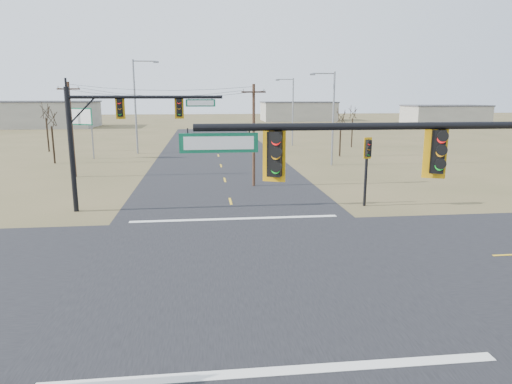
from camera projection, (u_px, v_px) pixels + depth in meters
ground at (248, 267)px, 19.09m from camera, size 320.00×320.00×0.00m
road_ew at (248, 266)px, 19.09m from camera, size 160.00×14.00×0.02m
road_ns at (248, 266)px, 19.09m from camera, size 14.00×160.00×0.02m
stop_bar_near at (276, 371)px, 11.80m from camera, size 12.00×0.40×0.01m
stop_bar_far at (235, 219)px, 26.38m from camera, size 12.00×0.40×0.01m
mast_arm_near at (444, 178)px, 11.23m from camera, size 10.34×0.59×6.91m
mast_arm_far at (119, 123)px, 27.41m from camera, size 9.29×0.49×7.52m
pedestal_signal_ne at (368, 156)px, 28.79m from camera, size 0.63×0.55×4.47m
utility_pole_near at (254, 133)px, 35.18m from camera, size 1.90×0.53×7.87m
utility_pole_far at (72, 128)px, 39.18m from camera, size 1.98×0.48×8.15m
highway_sign at (81, 123)px, 50.63m from camera, size 2.80×1.30×5.67m
streetlight_a at (331, 113)px, 45.74m from camera, size 2.60×0.26×9.33m
streetlight_b at (291, 108)px, 64.00m from camera, size 2.63×0.42×9.39m
streetlight_c at (137, 102)px, 54.89m from camera, size 3.14×0.45×11.20m
bare_tree_a at (51, 117)px, 47.01m from camera, size 2.76×2.76×6.12m
bare_tree_b at (45, 110)px, 56.92m from camera, size 3.34×3.34×6.50m
bare_tree_c at (341, 116)px, 52.66m from camera, size 2.66×2.66×5.90m
bare_tree_d at (353, 112)px, 61.93m from camera, size 2.96×2.96×5.94m
warehouse_left at (30, 115)px, 101.49m from camera, size 28.00×14.00×5.50m
warehouse_mid at (298, 112)px, 128.27m from camera, size 20.00×12.00×5.00m
warehouse_right at (445, 116)px, 107.39m from camera, size 18.00×10.00×4.50m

